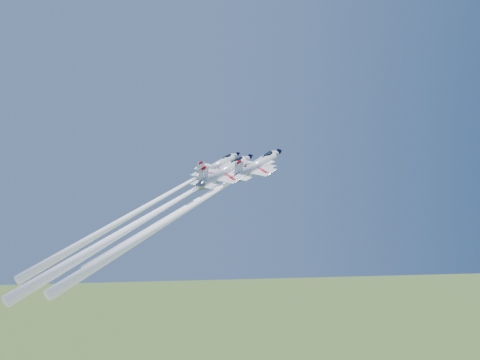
{
  "coord_description": "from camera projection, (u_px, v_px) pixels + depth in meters",
  "views": [
    {
      "loc": [
        -11.43,
        -113.36,
        101.57
      ],
      "look_at": [
        0.0,
        0.0,
        95.21
      ],
      "focal_mm": 40.0,
      "sensor_mm": 36.0,
      "label": 1
    }
  ],
  "objects": [
    {
      "name": "jet_left",
      "position": [
        154.0,
        202.0,
        108.45
      ],
      "size": [
        30.85,
        31.8,
        41.41
      ],
      "rotation": [
        0.37,
        0.12,
        -0.79
      ],
      "color": "silver"
    },
    {
      "name": "jet_right",
      "position": [
        194.0,
        204.0,
        97.16
      ],
      "size": [
        31.25,
        32.08,
        40.46
      ],
      "rotation": [
        0.37,
        0.12,
        -0.79
      ],
      "color": "silver"
    },
    {
      "name": "jet_slot",
      "position": [
        161.0,
        210.0,
        94.77
      ],
      "size": [
        30.81,
        31.48,
        38.21
      ],
      "rotation": [
        0.37,
        0.12,
        -0.79
      ],
      "color": "silver"
    },
    {
      "name": "jet_lead",
      "position": [
        205.0,
        196.0,
        105.79
      ],
      "size": [
        29.41,
        30.21,
        38.24
      ],
      "rotation": [
        0.37,
        0.12,
        -0.79
      ],
      "color": "silver"
    }
  ]
}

